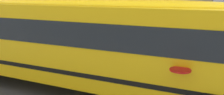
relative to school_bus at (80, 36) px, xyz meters
name	(u,v)px	position (x,y,z in m)	size (l,w,h in m)	color
ground_plane	(178,82)	(2.95, 1.77, -1.78)	(400.00, 400.00, 0.00)	#424244
sidewalk_far	(194,43)	(2.95, 9.16, -1.77)	(120.00, 3.00, 0.01)	gray
lane_centreline	(178,82)	(2.95, 1.77, -1.77)	(110.00, 0.16, 0.01)	silver
school_bus	(80,36)	(0.00, 0.00, 0.00)	(13.46, 3.46, 2.99)	yellow
parked_car_black_by_hydrant	(21,26)	(-8.61, 6.48, -0.93)	(3.90, 1.89, 1.64)	black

